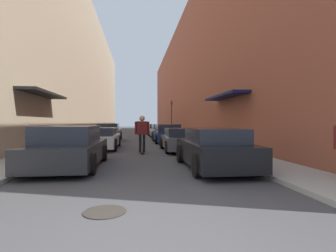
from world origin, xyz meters
TOP-DOWN VIEW (x-y plane):
  - ground at (0.00, 24.14)m, footprint 132.77×132.77m
  - curb_strip_left at (-4.18, 30.18)m, footprint 1.80×60.35m
  - curb_strip_right at (4.18, 30.18)m, footprint 1.80×60.35m
  - building_row_left at (-7.08, 30.17)m, footprint 4.90×60.35m
  - building_row_right at (7.08, 30.17)m, footprint 4.90×60.35m
  - parked_car_left_0 at (-2.28, 5.69)m, footprint 2.04×4.50m
  - parked_car_left_1 at (-2.12, 11.84)m, footprint 2.06×4.76m
  - parked_car_left_2 at (-2.26, 17.99)m, footprint 1.87×4.78m
  - parked_car_right_0 at (2.34, 4.97)m, footprint 1.88×4.36m
  - parked_car_right_1 at (2.26, 10.25)m, footprint 2.04×4.21m
  - parked_car_right_2 at (2.14, 15.84)m, footprint 1.95×4.30m
  - parked_car_right_3 at (2.23, 21.43)m, footprint 1.97×4.79m
  - parked_car_right_4 at (2.16, 26.76)m, footprint 1.90×4.60m
  - parked_car_right_5 at (2.33, 32.14)m, footprint 1.86×4.11m
  - skateboarder at (0.16, 9.23)m, footprint 0.69×0.78m
  - manhole_cover at (-0.64, 1.23)m, footprint 0.70×0.70m
  - traffic_light at (3.59, 24.05)m, footprint 0.16×0.22m

SIDE VIEW (x-z plane):
  - ground at x=0.00m, z-range 0.00..0.00m
  - manhole_cover at x=-0.64m, z-range 0.00..0.02m
  - curb_strip_left at x=-4.18m, z-range 0.00..0.12m
  - curb_strip_right at x=4.18m, z-range 0.00..0.12m
  - parked_car_right_1 at x=2.26m, z-range -0.01..1.17m
  - parked_car_left_1 at x=-2.12m, z-range -0.01..1.18m
  - parked_car_right_5 at x=2.33m, z-range -0.01..1.19m
  - parked_car_right_4 at x=2.16m, z-range -0.03..1.25m
  - parked_car_right_0 at x=2.34m, z-range -0.01..1.27m
  - parked_car_right_3 at x=2.23m, z-range -0.02..1.28m
  - parked_car_right_2 at x=2.14m, z-range -0.02..1.31m
  - parked_car_left_0 at x=-2.28m, z-range -0.03..1.33m
  - parked_car_left_2 at x=-2.26m, z-range -0.03..1.36m
  - skateboarder at x=0.16m, z-range 0.21..2.01m
  - traffic_light at x=3.59m, z-range 0.54..4.16m
  - building_row_right at x=7.08m, z-range 0.00..13.70m
  - building_row_left at x=-7.08m, z-range 0.00..15.34m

